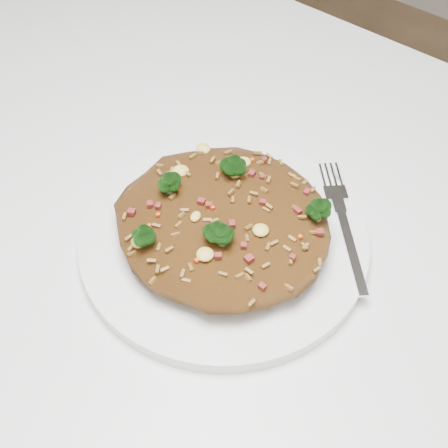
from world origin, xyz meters
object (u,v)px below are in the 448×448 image
Objects in this scene: dining_table at (232,307)px; fried_rice at (224,216)px; plate at (224,239)px; fork at (346,230)px.

fried_rice is at bearing 167.35° from dining_table.
plate is 0.11m from fork.
plate is 1.33× the size of fried_rice.
plate is at bearing 95.22° from fried_rice.
fork reaches higher than dining_table.
fried_rice is (0.00, -0.00, 0.03)m from plate.
plate reaches higher than dining_table.
dining_table is 5.99× the size of fried_rice.
dining_table is 0.10m from plate.
plate is at bearing -93.02° from fork.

